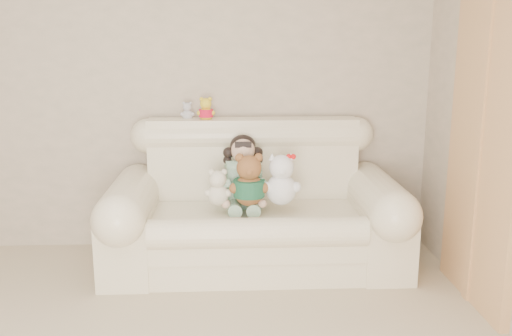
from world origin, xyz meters
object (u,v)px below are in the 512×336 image
object	(u,v)px
sofa	(255,197)
white_cat	(281,174)
seated_child	(243,171)
cream_teddy	(218,184)
brown_teddy	(249,175)

from	to	relation	value
sofa	white_cat	xyz separation A→B (m)	(0.17, -0.12, 0.20)
seated_child	cream_teddy	world-z (taller)	seated_child
white_cat	cream_teddy	bearing A→B (deg)	-178.94
seated_child	cream_teddy	size ratio (longest dim) A/B	1.81
seated_child	white_cat	world-z (taller)	seated_child
sofa	cream_teddy	distance (m)	0.32
seated_child	brown_teddy	world-z (taller)	seated_child
seated_child	cream_teddy	bearing A→B (deg)	-140.24
seated_child	brown_teddy	xyz separation A→B (m)	(0.03, -0.22, 0.03)
brown_teddy	white_cat	size ratio (longest dim) A/B	1.00
sofa	seated_child	bearing A→B (deg)	136.12
sofa	seated_child	xyz separation A→B (m)	(-0.08, 0.08, 0.17)
cream_teddy	seated_child	bearing A→B (deg)	45.18
sofa	white_cat	size ratio (longest dim) A/B	4.97
brown_teddy	white_cat	world-z (taller)	brown_teddy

